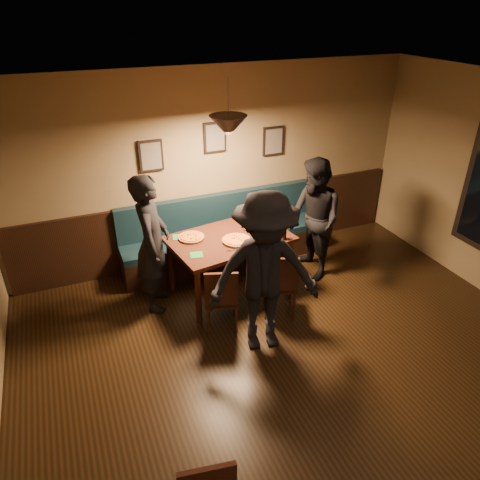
{
  "coord_description": "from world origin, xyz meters",
  "views": [
    {
      "loc": [
        -2.01,
        -2.29,
        3.56
      ],
      "look_at": [
        -0.18,
        2.14,
        0.95
      ],
      "focal_mm": 33.63,
      "sensor_mm": 36.0,
      "label": 1
    }
  ],
  "objects_px": {
    "dining_table": "(230,264)",
    "diner_left": "(152,244)",
    "chair_near_right": "(280,282)",
    "chair_near_left": "(221,296)",
    "diner_front": "(265,274)",
    "booth_bench": "(223,233)",
    "diner_right": "(314,220)",
    "soda_glass": "(284,233)",
    "tabasco_bottle": "(266,229)"
  },
  "relations": [
    {
      "from": "dining_table",
      "to": "diner_left",
      "type": "distance_m",
      "value": 1.1
    },
    {
      "from": "chair_near_right",
      "to": "chair_near_left",
      "type": "bearing_deg",
      "value": -159.65
    },
    {
      "from": "diner_left",
      "to": "diner_front",
      "type": "xyz_separation_m",
      "value": [
        0.94,
        -1.22,
        0.05
      ]
    },
    {
      "from": "booth_bench",
      "to": "diner_front",
      "type": "xyz_separation_m",
      "value": [
        -0.23,
        -1.86,
        0.44
      ]
    },
    {
      "from": "diner_right",
      "to": "soda_glass",
      "type": "height_order",
      "value": "diner_right"
    },
    {
      "from": "chair_near_right",
      "to": "soda_glass",
      "type": "relative_size",
      "value": 5.47
    },
    {
      "from": "chair_near_left",
      "to": "diner_right",
      "type": "distance_m",
      "value": 1.75
    },
    {
      "from": "booth_bench",
      "to": "chair_near_left",
      "type": "bearing_deg",
      "value": -111.65
    },
    {
      "from": "chair_near_left",
      "to": "diner_front",
      "type": "height_order",
      "value": "diner_front"
    },
    {
      "from": "chair_near_left",
      "to": "soda_glass",
      "type": "height_order",
      "value": "soda_glass"
    },
    {
      "from": "diner_right",
      "to": "diner_front",
      "type": "relative_size",
      "value": 0.91
    },
    {
      "from": "chair_near_right",
      "to": "diner_left",
      "type": "bearing_deg",
      "value": 173.02
    },
    {
      "from": "dining_table",
      "to": "diner_left",
      "type": "relative_size",
      "value": 0.85
    },
    {
      "from": "diner_front",
      "to": "dining_table",
      "type": "bearing_deg",
      "value": 99.14
    },
    {
      "from": "chair_near_left",
      "to": "dining_table",
      "type": "bearing_deg",
      "value": 79.86
    },
    {
      "from": "chair_near_right",
      "to": "diner_right",
      "type": "height_order",
      "value": "diner_right"
    },
    {
      "from": "booth_bench",
      "to": "diner_left",
      "type": "xyz_separation_m",
      "value": [
        -1.17,
        -0.64,
        0.39
      ]
    },
    {
      "from": "booth_bench",
      "to": "soda_glass",
      "type": "relative_size",
      "value": 18.3
    },
    {
      "from": "soda_glass",
      "to": "chair_near_right",
      "type": "bearing_deg",
      "value": -120.64
    },
    {
      "from": "chair_near_left",
      "to": "diner_left",
      "type": "xyz_separation_m",
      "value": [
        -0.62,
        0.74,
        0.46
      ]
    },
    {
      "from": "chair_near_left",
      "to": "chair_near_right",
      "type": "distance_m",
      "value": 0.77
    },
    {
      "from": "booth_bench",
      "to": "tabasco_bottle",
      "type": "bearing_deg",
      "value": -69.34
    },
    {
      "from": "booth_bench",
      "to": "chair_near_right",
      "type": "xyz_separation_m",
      "value": [
        0.22,
        -1.41,
        -0.05
      ]
    },
    {
      "from": "chair_near_left",
      "to": "diner_right",
      "type": "relative_size",
      "value": 0.5
    },
    {
      "from": "diner_left",
      "to": "diner_front",
      "type": "distance_m",
      "value": 1.54
    },
    {
      "from": "booth_bench",
      "to": "tabasco_bottle",
      "type": "height_order",
      "value": "booth_bench"
    },
    {
      "from": "chair_near_left",
      "to": "tabasco_bottle",
      "type": "height_order",
      "value": "tabasco_bottle"
    },
    {
      "from": "dining_table",
      "to": "tabasco_bottle",
      "type": "bearing_deg",
      "value": -19.49
    },
    {
      "from": "diner_right",
      "to": "chair_near_left",
      "type": "bearing_deg",
      "value": -68.19
    },
    {
      "from": "tabasco_bottle",
      "to": "diner_right",
      "type": "bearing_deg",
      "value": 2.2
    },
    {
      "from": "diner_right",
      "to": "diner_front",
      "type": "bearing_deg",
      "value": -48.44
    },
    {
      "from": "booth_bench",
      "to": "diner_left",
      "type": "bearing_deg",
      "value": -151.06
    },
    {
      "from": "booth_bench",
      "to": "chair_near_right",
      "type": "relative_size",
      "value": 3.35
    },
    {
      "from": "diner_left",
      "to": "diner_right",
      "type": "relative_size",
      "value": 1.04
    },
    {
      "from": "dining_table",
      "to": "chair_near_left",
      "type": "relative_size",
      "value": 1.76
    },
    {
      "from": "diner_left",
      "to": "chair_near_right",
      "type": "bearing_deg",
      "value": -100.09
    },
    {
      "from": "diner_left",
      "to": "tabasco_bottle",
      "type": "xyz_separation_m",
      "value": [
        1.47,
        -0.16,
        -0.01
      ]
    },
    {
      "from": "dining_table",
      "to": "chair_near_right",
      "type": "distance_m",
      "value": 0.8
    },
    {
      "from": "diner_right",
      "to": "soda_glass",
      "type": "relative_size",
      "value": 10.5
    },
    {
      "from": "dining_table",
      "to": "diner_left",
      "type": "xyz_separation_m",
      "value": [
        -0.99,
        0.07,
        0.49
      ]
    },
    {
      "from": "booth_bench",
      "to": "diner_left",
      "type": "height_order",
      "value": "diner_left"
    },
    {
      "from": "booth_bench",
      "to": "soda_glass",
      "type": "xyz_separation_m",
      "value": [
        0.44,
        -1.02,
        0.4
      ]
    },
    {
      "from": "chair_near_right",
      "to": "tabasco_bottle",
      "type": "height_order",
      "value": "tabasco_bottle"
    },
    {
      "from": "chair_near_right",
      "to": "tabasco_bottle",
      "type": "bearing_deg",
      "value": 103.63
    },
    {
      "from": "dining_table",
      "to": "diner_front",
      "type": "xyz_separation_m",
      "value": [
        -0.05,
        -1.15,
        0.54
      ]
    },
    {
      "from": "chair_near_right",
      "to": "diner_left",
      "type": "relative_size",
      "value": 0.5
    },
    {
      "from": "booth_bench",
      "to": "diner_right",
      "type": "distance_m",
      "value": 1.34
    },
    {
      "from": "chair_near_left",
      "to": "diner_front",
      "type": "distance_m",
      "value": 0.77
    },
    {
      "from": "booth_bench",
      "to": "diner_front",
      "type": "height_order",
      "value": "diner_front"
    },
    {
      "from": "diner_left",
      "to": "diner_right",
      "type": "bearing_deg",
      "value": -74.59
    }
  ]
}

